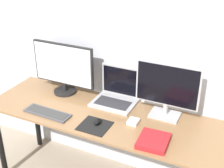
{
  "coord_description": "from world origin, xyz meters",
  "views": [
    {
      "loc": [
        0.88,
        -1.45,
        1.96
      ],
      "look_at": [
        -0.01,
        0.4,
        0.93
      ],
      "focal_mm": 50.0,
      "sensor_mm": 36.0,
      "label": 1
    }
  ],
  "objects_px": {
    "monitor_right": "(167,89)",
    "power_brick": "(133,122)",
    "keyboard": "(47,113)",
    "mouse": "(98,122)",
    "laptop": "(117,94)",
    "book": "(153,141)",
    "monitor_left": "(63,68)"
  },
  "relations": [
    {
      "from": "laptop",
      "to": "power_brick",
      "type": "relative_size",
      "value": 4.13
    },
    {
      "from": "keyboard",
      "to": "laptop",
      "type": "bearing_deg",
      "value": 46.25
    },
    {
      "from": "keyboard",
      "to": "mouse",
      "type": "xyz_separation_m",
      "value": [
        0.4,
        0.04,
        0.01
      ]
    },
    {
      "from": "monitor_right",
      "to": "mouse",
      "type": "height_order",
      "value": "monitor_right"
    },
    {
      "from": "laptop",
      "to": "keyboard",
      "type": "relative_size",
      "value": 0.9
    },
    {
      "from": "power_brick",
      "to": "book",
      "type": "bearing_deg",
      "value": -37.62
    },
    {
      "from": "book",
      "to": "power_brick",
      "type": "height_order",
      "value": "book"
    },
    {
      "from": "monitor_right",
      "to": "laptop",
      "type": "distance_m",
      "value": 0.45
    },
    {
      "from": "laptop",
      "to": "keyboard",
      "type": "height_order",
      "value": "laptop"
    },
    {
      "from": "monitor_right",
      "to": "monitor_left",
      "type": "bearing_deg",
      "value": 180.0
    },
    {
      "from": "keyboard",
      "to": "book",
      "type": "bearing_deg",
      "value": 0.2
    },
    {
      "from": "mouse",
      "to": "monitor_right",
      "type": "bearing_deg",
      "value": 38.2
    },
    {
      "from": "laptop",
      "to": "book",
      "type": "distance_m",
      "value": 0.6
    },
    {
      "from": "monitor_left",
      "to": "monitor_right",
      "type": "bearing_deg",
      "value": -0.0
    },
    {
      "from": "power_brick",
      "to": "laptop",
      "type": "bearing_deg",
      "value": 134.71
    },
    {
      "from": "monitor_left",
      "to": "mouse",
      "type": "relative_size",
      "value": 7.79
    },
    {
      "from": "monitor_left",
      "to": "book",
      "type": "relative_size",
      "value": 2.46
    },
    {
      "from": "monitor_left",
      "to": "book",
      "type": "distance_m",
      "value": 0.98
    },
    {
      "from": "mouse",
      "to": "power_brick",
      "type": "distance_m",
      "value": 0.25
    },
    {
      "from": "power_brick",
      "to": "monitor_left",
      "type": "bearing_deg",
      "value": 164.66
    },
    {
      "from": "laptop",
      "to": "power_brick",
      "type": "xyz_separation_m",
      "value": [
        0.24,
        -0.24,
        -0.05
      ]
    },
    {
      "from": "monitor_left",
      "to": "book",
      "type": "bearing_deg",
      "value": -21.12
    },
    {
      "from": "laptop",
      "to": "book",
      "type": "relative_size",
      "value": 1.51
    },
    {
      "from": "laptop",
      "to": "keyboard",
      "type": "bearing_deg",
      "value": -133.75
    },
    {
      "from": "monitor_left",
      "to": "mouse",
      "type": "bearing_deg",
      "value": -33.38
    },
    {
      "from": "monitor_right",
      "to": "power_brick",
      "type": "relative_size",
      "value": 5.73
    },
    {
      "from": "monitor_right",
      "to": "book",
      "type": "relative_size",
      "value": 2.09
    },
    {
      "from": "monitor_right",
      "to": "power_brick",
      "type": "height_order",
      "value": "monitor_right"
    },
    {
      "from": "mouse",
      "to": "monitor_left",
      "type": "bearing_deg",
      "value": 146.62
    },
    {
      "from": "monitor_right",
      "to": "keyboard",
      "type": "height_order",
      "value": "monitor_right"
    },
    {
      "from": "laptop",
      "to": "mouse",
      "type": "bearing_deg",
      "value": -87.16
    },
    {
      "from": "monitor_right",
      "to": "laptop",
      "type": "bearing_deg",
      "value": 172.86
    }
  ]
}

